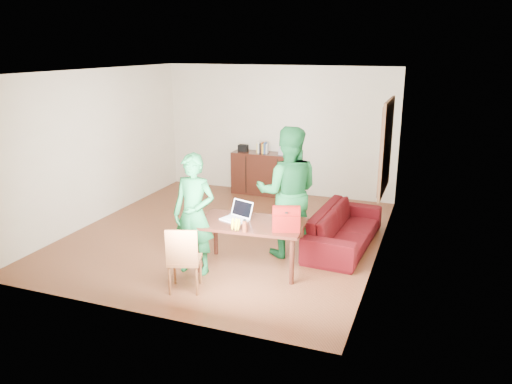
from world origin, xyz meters
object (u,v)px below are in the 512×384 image
at_px(laptop, 234,217).
at_px(bottle, 245,226).
at_px(person_far, 288,192).
at_px(red_bag, 286,221).
at_px(person_near, 194,214).
at_px(table, 251,228).
at_px(sofa, 344,228).
at_px(chair, 185,271).

distance_m(laptop, bottle, 0.48).
height_order(person_far, red_bag, person_far).
relative_size(person_near, red_bag, 4.63).
relative_size(table, bottle, 8.82).
relative_size(bottle, sofa, 0.09).
distance_m(person_near, sofa, 2.50).
distance_m(chair, laptop, 1.09).
bearing_deg(sofa, laptop, 137.88).
bearing_deg(laptop, bottle, -31.80).
distance_m(bottle, red_bag, 0.56).
distance_m(laptop, red_bag, 0.81).
height_order(person_near, laptop, person_near).
height_order(chair, person_far, person_far).
relative_size(laptop, red_bag, 1.17).
height_order(chair, sofa, chair).
bearing_deg(bottle, red_bag, 27.14).
xyz_separation_m(person_far, bottle, (-0.27, -1.05, -0.20)).
xyz_separation_m(table, person_near, (-0.70, -0.37, 0.24)).
bearing_deg(sofa, person_far, 133.00).
bearing_deg(laptop, table, 20.62).
height_order(chair, bottle, chair).
bearing_deg(red_bag, chair, -162.16).
bearing_deg(red_bag, table, 149.27).
distance_m(person_far, laptop, 0.92).
distance_m(person_far, sofa, 1.19).
height_order(table, person_far, person_far).
distance_m(person_far, bottle, 1.11).
relative_size(chair, laptop, 2.08).
relative_size(table, chair, 1.74).
relative_size(person_far, bottle, 11.23).
bearing_deg(red_bag, bottle, -170.75).
bearing_deg(bottle, person_far, 75.37).
relative_size(table, person_near, 0.91).
height_order(bottle, sofa, bottle).
relative_size(chair, person_near, 0.52).
bearing_deg(red_bag, person_far, 87.67).
height_order(person_near, bottle, person_near).
xyz_separation_m(person_near, sofa, (1.78, 1.66, -0.55)).
relative_size(chair, red_bag, 2.43).
bearing_deg(chair, bottle, 23.23).
bearing_deg(sofa, bottle, 152.02).
bearing_deg(laptop, person_far, 68.72).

